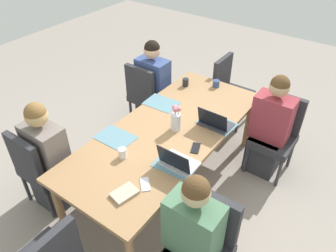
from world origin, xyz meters
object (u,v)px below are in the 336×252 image
coffee_mug_near_right (123,153)px  chair_far_left_far (204,241)px  chair_near_left_mid (146,93)px  person_far_left_far (192,242)px  person_near_left_near (50,162)px  laptop_far_left_far (177,162)px  person_near_left_mid (153,90)px  chair_far_right_near (276,131)px  coffee_mug_near_left (185,82)px  phone_silver (145,184)px  chair_head_left_right_far (229,88)px  chair_near_left_near (40,166)px  person_far_right_near (269,131)px  flower_vase (176,119)px  coffee_mug_centre_left (216,84)px  dining_table (168,135)px  laptop_far_right_near (215,123)px  phone_black (196,148)px  book_red_cover (124,193)px

coffee_mug_near_right → chair_far_left_far: bearing=79.8°
chair_near_left_mid → person_far_left_far: size_ratio=0.75×
person_near_left_near → laptop_far_left_far: person_near_left_near is taller
person_near_left_mid → chair_far_right_near: (-0.12, 1.60, -0.03)m
person_near_left_near → coffee_mug_near_left: size_ratio=12.85×
person_near_left_mid → coffee_mug_near_right: (1.34, 0.70, 0.24)m
phone_silver → chair_far_left_far: bearing=40.8°
chair_head_left_right_far → laptop_far_left_far: 1.87m
person_near_left_mid → laptop_far_left_far: 1.64m
chair_near_left_near → person_far_right_near: bearing=138.1°
person_near_left_mid → chair_far_right_near: person_near_left_mid is taller
chair_head_left_right_far → person_near_left_near: bearing=-17.6°
person_near_left_near → flower_vase: person_near_left_near is taller
coffee_mug_near_right → phone_silver: size_ratio=0.63×
chair_near_left_mid → laptop_far_left_far: 1.64m
coffee_mug_centre_left → person_near_left_mid: bearing=-72.7°
person_far_right_near → phone_silver: 1.61m
phone_silver → coffee_mug_near_left: bearing=155.5°
chair_near_left_mid → person_near_left_mid: 0.10m
coffee_mug_centre_left → dining_table: bearing=1.7°
person_near_left_mid → chair_head_left_right_far: 1.00m
person_near_left_near → coffee_mug_centre_left: bearing=158.4°
chair_far_right_near → laptop_far_left_far: laptop_far_left_far is taller
flower_vase → coffee_mug_centre_left: flower_vase is taller
flower_vase → person_far_left_far: bearing=40.9°
person_near_left_mid → chair_far_right_near: 1.61m
person_near_left_near → person_near_left_mid: size_ratio=1.00×
person_near_left_mid → coffee_mug_near_left: (-0.04, 0.46, 0.24)m
chair_far_left_far → coffee_mug_near_left: chair_far_left_far is taller
chair_far_right_near → laptop_far_right_near: (0.58, -0.47, 0.27)m
person_near_left_near → coffee_mug_near_left: bearing=165.4°
coffee_mug_near_left → phone_silver: size_ratio=0.62×
flower_vase → coffee_mug_near_left: flower_vase is taller
phone_black → flower_vase: bearing=-134.4°
chair_near_left_mid → chair_near_left_near: bearing=0.6°
person_near_left_near → phone_silver: (-0.17, 1.04, 0.20)m
laptop_far_right_near → coffee_mug_centre_left: 0.79m
dining_table → book_red_cover: (0.87, 0.20, 0.08)m
chair_near_left_mid → chair_head_left_right_far: bearing=132.4°
chair_near_left_mid → chair_head_left_right_far: (-0.74, 0.81, 0.00)m
dining_table → coffee_mug_near_right: coffee_mug_near_right is taller
person_far_left_far → chair_far_right_near: size_ratio=1.33×
chair_near_left_mid → chair_far_left_far: (1.43, 1.71, 0.00)m
coffee_mug_near_left → phone_silver: bearing=21.7°
person_near_left_mid → phone_silver: person_near_left_mid is taller
coffee_mug_near_right → chair_far_right_near: bearing=148.1°
chair_far_right_near → phone_silver: (1.60, -0.54, 0.23)m
chair_far_right_near → coffee_mug_near_left: 1.18m
person_far_left_far → coffee_mug_near_right: (-0.25, -0.89, 0.24)m
dining_table → person_near_left_near: bearing=-42.0°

